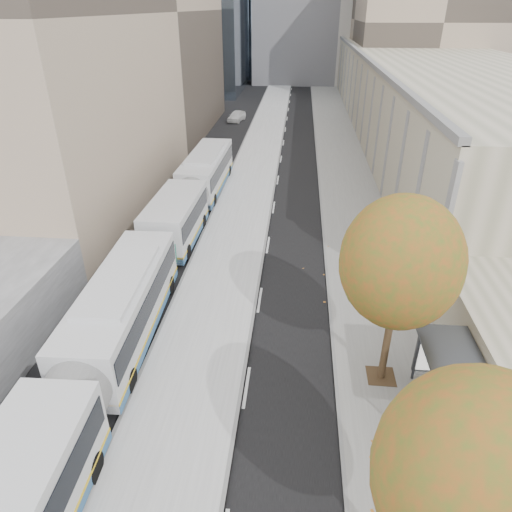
# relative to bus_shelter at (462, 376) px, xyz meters

# --- Properties ---
(bus_platform) EXTENTS (4.25, 150.00, 0.15)m
(bus_platform) POSITION_rel_bus_shelter_xyz_m (-9.56, 24.04, -2.11)
(bus_platform) COLOR #A2A2A2
(bus_platform) RESTS_ON ground
(sidewalk) EXTENTS (4.75, 150.00, 0.08)m
(sidewalk) POSITION_rel_bus_shelter_xyz_m (-1.56, 24.04, -2.15)
(sidewalk) COLOR slate
(sidewalk) RESTS_ON ground
(building_tan) EXTENTS (18.00, 92.00, 8.00)m
(building_tan) POSITION_rel_bus_shelter_xyz_m (9.81, 53.04, 1.81)
(building_tan) COLOR gray
(building_tan) RESTS_ON ground
(building_midrise) EXTENTS (24.00, 46.00, 25.00)m
(building_midrise) POSITION_rel_bus_shelter_xyz_m (-28.19, 30.04, 10.31)
(building_midrise) COLOR tan
(building_midrise) RESTS_ON ground
(bus_shelter) EXTENTS (1.90, 4.40, 2.53)m
(bus_shelter) POSITION_rel_bus_shelter_xyz_m (0.00, 0.00, 0.00)
(bus_shelter) COLOR #383A3F
(bus_shelter) RESTS_ON sidewalk
(tree_b) EXTENTS (4.00, 4.00, 6.97)m
(tree_b) POSITION_rel_bus_shelter_xyz_m (-2.09, -5.96, 2.85)
(tree_b) COLOR black
(tree_b) RESTS_ON sidewalk
(tree_c) EXTENTS (4.20, 4.20, 7.28)m
(tree_c) POSITION_rel_bus_shelter_xyz_m (-2.09, 2.04, 3.06)
(tree_c) COLOR black
(tree_c) RESTS_ON sidewalk
(bus_near) EXTENTS (3.12, 17.30, 2.87)m
(bus_near) POSITION_rel_bus_shelter_xyz_m (-12.84, -0.12, -0.62)
(bus_near) COLOR silver
(bus_near) RESTS_ON ground
(bus_far) EXTENTS (2.88, 17.49, 2.91)m
(bus_far) POSITION_rel_bus_shelter_xyz_m (-12.89, 18.22, -0.60)
(bus_far) COLOR silver
(bus_far) RESTS_ON ground
(distant_car) EXTENTS (2.26, 4.04, 1.30)m
(distant_car) POSITION_rel_bus_shelter_xyz_m (-13.70, 46.92, -1.54)
(distant_car) COLOR silver
(distant_car) RESTS_ON ground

